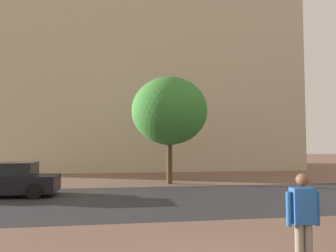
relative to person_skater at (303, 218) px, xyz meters
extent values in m
plane|color=brown|center=(-1.43, 8.59, -0.96)|extent=(120.00, 120.00, 0.00)
cube|color=#2D2D33|center=(-1.43, 8.03, -0.96)|extent=(120.00, 7.90, 0.00)
cube|color=beige|center=(-0.09, 27.70, 8.81)|extent=(26.77, 13.53, 19.54)
cube|color=beige|center=(3.92, 27.70, 15.31)|extent=(5.20, 5.20, 32.54)
cylinder|color=beige|center=(-11.97, 22.43, 10.40)|extent=(2.80, 2.80, 22.71)
cylinder|color=beige|center=(11.80, 22.43, 10.16)|extent=(2.80, 2.80, 22.24)
cylinder|color=#706656|center=(0.08, -0.02, -0.51)|extent=(0.15, 0.15, 0.82)
cylinder|color=#706656|center=(-0.08, -0.01, -0.51)|extent=(0.15, 0.15, 0.82)
cube|color=#1E4C8E|center=(0.00, -0.01, 0.21)|extent=(0.41, 0.24, 0.62)
cylinder|color=#1E4C8E|center=(0.26, -0.03, 0.16)|extent=(0.09, 0.09, 0.59)
cylinder|color=#1E4C8E|center=(-0.26, 0.00, 0.16)|extent=(0.09, 0.09, 0.59)
cube|color=black|center=(0.00, 0.09, 0.23)|extent=(0.29, 0.16, 0.40)
sphere|color=brown|center=(0.00, -0.01, 0.66)|extent=(0.22, 0.22, 0.22)
cube|color=black|center=(-8.04, 9.77, -0.42)|extent=(4.43, 1.84, 0.72)
cube|color=black|center=(-8.04, 9.77, 0.22)|extent=(2.48, 1.62, 0.57)
cylinder|color=black|center=(-6.58, 10.69, -0.64)|extent=(0.64, 0.22, 0.64)
cylinder|color=black|center=(-6.58, 8.85, -0.64)|extent=(0.64, 0.22, 0.64)
cylinder|color=#4C3823|center=(-0.21, 13.26, 0.27)|extent=(0.33, 0.33, 2.46)
ellipsoid|color=#387F33|center=(-0.21, 13.26, 3.27)|extent=(4.43, 4.43, 3.98)
camera|label=1|loc=(-3.22, -5.27, 1.27)|focal=34.45mm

